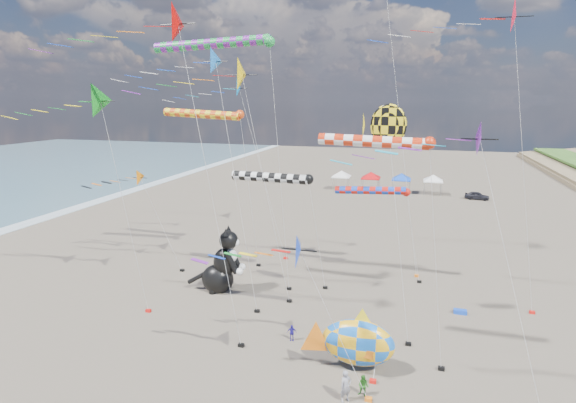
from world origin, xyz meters
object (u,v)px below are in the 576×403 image
(cat_inflatable, at_px, (220,259))
(child_blue, at_px, (292,333))
(person_adult, at_px, (346,386))
(parked_car, at_px, (477,196))
(fish_inflatable, at_px, (357,342))
(child_green, at_px, (363,386))

(cat_inflatable, bearing_deg, child_blue, -47.62)
(person_adult, distance_m, parked_car, 54.59)
(cat_inflatable, relative_size, fish_inflatable, 0.97)
(cat_inflatable, relative_size, person_adult, 3.18)
(child_blue, bearing_deg, child_green, -56.34)
(cat_inflatable, height_order, fish_inflatable, cat_inflatable)
(child_green, height_order, parked_car, parked_car)
(person_adult, distance_m, child_blue, 6.55)
(cat_inflatable, relative_size, child_blue, 5.04)
(person_adult, xyz_separation_m, parked_car, (12.04, 53.25, -0.24))
(fish_inflatable, bearing_deg, parked_car, 76.71)
(cat_inflatable, xyz_separation_m, fish_inflatable, (11.94, -7.86, -0.99))
(fish_inflatable, xyz_separation_m, child_blue, (-4.41, 2.05, -1.17))
(child_green, bearing_deg, parked_car, 92.70)
(cat_inflatable, xyz_separation_m, child_blue, (7.53, -5.81, -2.16))
(cat_inflatable, xyz_separation_m, person_adult, (11.79, -10.78, -1.84))
(fish_inflatable, relative_size, person_adult, 3.28)
(fish_inflatable, distance_m, child_green, 2.63)
(child_green, distance_m, parked_car, 53.80)
(fish_inflatable, xyz_separation_m, parked_car, (11.89, 50.32, -1.09))
(person_adult, height_order, child_green, person_adult)
(cat_inflatable, distance_m, parked_car, 48.74)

